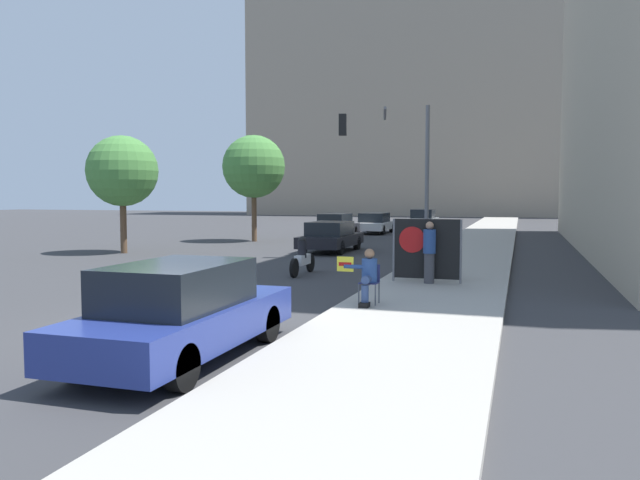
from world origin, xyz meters
name	(u,v)px	position (x,y,z in m)	size (l,w,h in m)	color
ground_plane	(183,328)	(0.00, 0.00, 0.00)	(160.00, 160.00, 0.00)	#38383A
sidewalk_curb	(466,257)	(4.10, 15.00, 0.08)	(3.50, 90.00, 0.16)	#A8A399
building_backdrop_far	(456,82)	(-2.00, 70.07, 16.63)	(52.00, 12.00, 33.27)	gray
seated_protester	(368,275)	(2.97, 2.76, 0.81)	(0.92, 0.77, 1.22)	#474C56
jogger_on_sidewalk	(429,252)	(3.80, 6.47, 1.01)	(0.34, 0.34, 1.68)	#424247
pedestrian_behind	(415,249)	(3.21, 7.76, 0.97)	(0.34, 0.34, 1.62)	#424247
protest_banner	(426,249)	(3.68, 6.65, 1.08)	(1.89, 0.06, 1.74)	slate
traffic_light_pole	(395,154)	(1.36, 14.08, 4.17)	(3.52, 3.29, 5.90)	slate
parked_car_curbside	(182,312)	(1.20, -2.05, 0.75)	(1.80, 4.65, 1.52)	navy
car_on_road_nearest	(331,236)	(-2.00, 16.34, 0.69)	(1.90, 4.59, 1.36)	black
car_on_road_midblock	(336,226)	(-4.34, 25.05, 0.73)	(1.74, 4.61, 1.46)	black
car_on_road_distant	(375,223)	(-3.15, 30.25, 0.69)	(1.89, 4.70, 1.37)	white
car_on_road_far_lane	(423,219)	(-0.86, 36.58, 0.74)	(1.83, 4.17, 1.50)	#565B60
motorcycle_on_road	(302,258)	(-0.50, 8.31, 0.53)	(0.28, 2.16, 1.23)	white
street_tree_near_curb	(122,171)	(-10.47, 12.91, 3.58)	(3.09, 3.09, 5.14)	brown
street_tree_midblock	(254,167)	(-7.85, 21.10, 4.10)	(3.44, 3.44, 5.83)	brown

